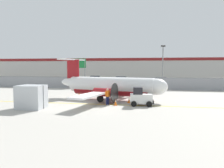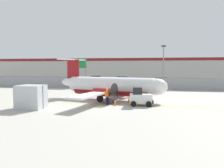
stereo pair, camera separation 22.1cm
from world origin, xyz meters
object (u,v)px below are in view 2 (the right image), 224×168
object	(u,v)px
baggage_tug	(140,97)
parked_car_0	(57,81)
parked_car_2	(122,80)
apron_light_pole	(163,64)
traffic_cone_far_left	(115,102)
commuter_airplane	(112,86)
traffic_cone_near_left	(79,94)
parked_car_1	(96,79)
ground_crew_worker	(107,96)
traffic_cone_near_right	(129,100)
cargo_container	(31,97)
parked_car_3	(161,81)
highway_sign	(78,66)
parked_car_4	(196,82)

from	to	relation	value
baggage_tug	parked_car_0	distance (m)	29.90
parked_car_2	apron_light_pole	xyz separation A→B (m)	(8.69, -14.80, 3.41)
traffic_cone_far_left	commuter_airplane	bearing A→B (deg)	104.91
commuter_airplane	apron_light_pole	size ratio (longest dim) A/B	2.19
traffic_cone_near_left	apron_light_pole	bearing A→B (deg)	32.16
traffic_cone_near_left	parked_car_2	world-z (taller)	parked_car_2
parked_car_1	parked_car_2	bearing A→B (deg)	162.08
ground_crew_worker	traffic_cone_far_left	bearing A→B (deg)	28.39
parked_car_1	traffic_cone_near_right	bearing A→B (deg)	110.48
cargo_container	traffic_cone_near_left	bearing A→B (deg)	79.88
parked_car_0	parked_car_1	bearing A→B (deg)	-138.33
parked_car_1	traffic_cone_near_left	bearing A→B (deg)	98.58
baggage_tug	parked_car_3	world-z (taller)	baggage_tug
parked_car_2	traffic_cone_far_left	bearing A→B (deg)	100.68
baggage_tug	parked_car_3	size ratio (longest dim) A/B	0.57
traffic_cone_near_right	parked_car_1	world-z (taller)	parked_car_1
cargo_container	traffic_cone_near_right	xyz separation A→B (m)	(8.79, 4.70, -0.79)
baggage_tug	parked_car_2	bearing A→B (deg)	95.95
highway_sign	parked_car_1	bearing A→B (deg)	87.58
ground_crew_worker	parked_car_4	bearing A→B (deg)	102.33
baggage_tug	parked_car_2	size ratio (longest dim) A/B	0.56
cargo_container	apron_light_pole	size ratio (longest dim) A/B	0.34
cargo_container	parked_car_2	bearing A→B (deg)	81.68
baggage_tug	traffic_cone_near_right	distance (m)	2.01
ground_crew_worker	parked_car_4	size ratio (longest dim) A/B	0.39
ground_crew_worker	apron_light_pole	distance (m)	15.01
baggage_tug	parked_car_3	bearing A→B (deg)	77.44
ground_crew_worker	parked_car_0	world-z (taller)	same
parked_car_2	apron_light_pole	size ratio (longest dim) A/B	0.59
traffic_cone_near_left	parked_car_3	world-z (taller)	parked_car_3
parked_car_2	apron_light_pole	distance (m)	17.50
cargo_container	highway_sign	xyz separation A→B (m)	(-3.03, 21.71, 3.04)
parked_car_4	parked_car_2	bearing A→B (deg)	169.10
commuter_airplane	cargo_container	size ratio (longest dim) A/B	6.53
traffic_cone_near_left	parked_car_3	size ratio (longest dim) A/B	0.15
traffic_cone_near_left	traffic_cone_far_left	distance (m)	8.72
traffic_cone_near_left	traffic_cone_near_right	size ratio (longest dim) A/B	1.00
parked_car_1	parked_car_3	xyz separation A→B (m)	(15.65, -4.20, 0.00)
traffic_cone_far_left	parked_car_1	distance (m)	31.94
apron_light_pole	highway_sign	distance (m)	16.78
traffic_cone_near_left	highway_sign	world-z (taller)	highway_sign
cargo_container	ground_crew_worker	bearing A→B (deg)	25.08
commuter_airplane	traffic_cone_far_left	distance (m)	4.05
baggage_tug	traffic_cone_near_right	xyz separation A→B (m)	(-1.31, 1.43, -0.54)
parked_car_0	apron_light_pole	distance (m)	24.46
parked_car_2	ground_crew_worker	bearing A→B (deg)	98.94
traffic_cone_near_left	traffic_cone_far_left	bearing A→B (deg)	-46.41
traffic_cone_near_right	parked_car_1	xyz separation A→B (m)	(-11.33, 28.61, 0.58)
commuter_airplane	parked_car_1	world-z (taller)	commuter_airplane
commuter_airplane	traffic_cone_far_left	size ratio (longest dim) A/B	24.92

